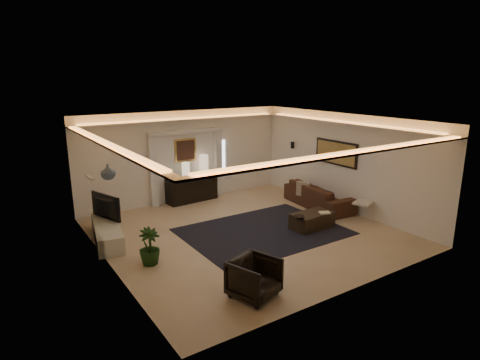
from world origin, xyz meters
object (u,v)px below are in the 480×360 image
sofa (319,195)px  coffee_table (312,220)px  armchair (254,278)px  console (192,189)px

sofa → coffee_table: size_ratio=2.16×
coffee_table → armchair: (-3.30, -1.99, 0.16)m
sofa → coffee_table: 1.90m
sofa → armchair: armchair is taller
console → coffee_table: 4.25m
coffee_table → sofa: bearing=38.3°
coffee_table → console: bearing=109.3°
sofa → armchair: bearing=130.9°
console → armchair: bearing=-110.8°
sofa → coffee_table: sofa is taller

